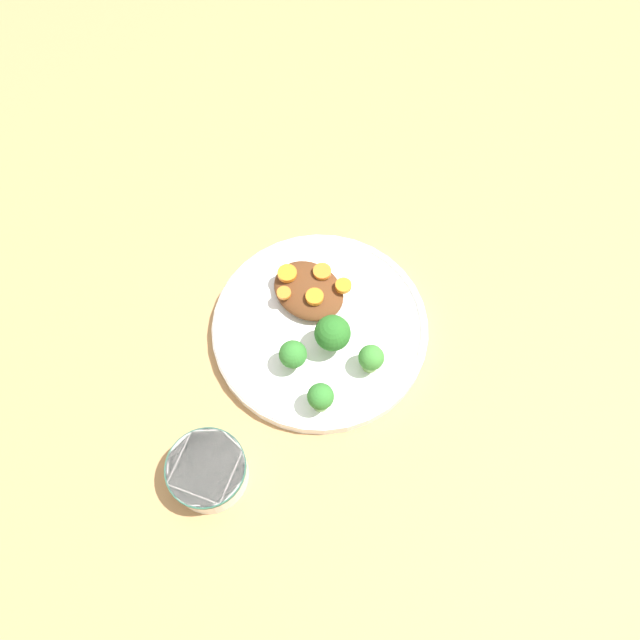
# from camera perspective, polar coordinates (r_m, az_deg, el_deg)

# --- Properties ---
(ground_plane) EXTENTS (4.00, 4.00, 0.00)m
(ground_plane) POSITION_cam_1_polar(r_m,az_deg,el_deg) (0.83, 0.00, -1.05)
(ground_plane) COLOR tan
(plate) EXTENTS (0.28, 0.28, 0.02)m
(plate) POSITION_cam_1_polar(r_m,az_deg,el_deg) (0.82, 0.00, -0.66)
(plate) COLOR white
(plate) RESTS_ON ground_plane
(dip_bowl) EXTENTS (0.09, 0.09, 0.05)m
(dip_bowl) POSITION_cam_1_polar(r_m,az_deg,el_deg) (0.76, -10.21, -13.40)
(dip_bowl) COLOR white
(dip_bowl) RESTS_ON ground_plane
(stew_mound) EXTENTS (0.10, 0.08, 0.02)m
(stew_mound) POSITION_cam_1_polar(r_m,az_deg,el_deg) (0.83, -1.05, 2.71)
(stew_mound) COLOR #5B3319
(stew_mound) RESTS_ON plate
(broccoli_floret_0) EXTENTS (0.04, 0.04, 0.05)m
(broccoli_floret_0) POSITION_cam_1_polar(r_m,az_deg,el_deg) (0.77, -2.49, -3.20)
(broccoli_floret_0) COLOR #7FA85B
(broccoli_floret_0) RESTS_ON plate
(broccoli_floret_1) EXTENTS (0.03, 0.03, 0.05)m
(broccoli_floret_1) POSITION_cam_1_polar(r_m,az_deg,el_deg) (0.75, 0.05, -7.10)
(broccoli_floret_1) COLOR #7FA85B
(broccoli_floret_1) RESTS_ON plate
(broccoli_floret_2) EXTENTS (0.03, 0.03, 0.04)m
(broccoli_floret_2) POSITION_cam_1_polar(r_m,az_deg,el_deg) (0.77, 4.92, -3.30)
(broccoli_floret_2) COLOR #759E51
(broccoli_floret_2) RESTS_ON plate
(broccoli_floret_3) EXTENTS (0.05, 0.05, 0.06)m
(broccoli_floret_3) POSITION_cam_1_polar(r_m,az_deg,el_deg) (0.77, 1.16, -1.25)
(broccoli_floret_3) COLOR #7FA85B
(broccoli_floret_3) RESTS_ON plate
(carrot_slice_0) EXTENTS (0.02, 0.02, 0.01)m
(carrot_slice_0) POSITION_cam_1_polar(r_m,az_deg,el_deg) (0.80, -0.50, 2.14)
(carrot_slice_0) COLOR orange
(carrot_slice_0) RESTS_ON stew_mound
(carrot_slice_1) EXTENTS (0.02, 0.02, 0.01)m
(carrot_slice_1) POSITION_cam_1_polar(r_m,az_deg,el_deg) (0.81, -3.32, 2.48)
(carrot_slice_1) COLOR orange
(carrot_slice_1) RESTS_ON stew_mound
(carrot_slice_2) EXTENTS (0.02, 0.02, 0.01)m
(carrot_slice_2) POSITION_cam_1_polar(r_m,az_deg,el_deg) (0.82, 0.20, 4.45)
(carrot_slice_2) COLOR orange
(carrot_slice_2) RESTS_ON stew_mound
(carrot_slice_3) EXTENTS (0.03, 0.03, 0.01)m
(carrot_slice_3) POSITION_cam_1_polar(r_m,az_deg,el_deg) (0.82, -3.02, 4.28)
(carrot_slice_3) COLOR orange
(carrot_slice_3) RESTS_ON stew_mound
(carrot_slice_4) EXTENTS (0.02, 0.02, 0.01)m
(carrot_slice_4) POSITION_cam_1_polar(r_m,az_deg,el_deg) (0.81, 2.15, 3.16)
(carrot_slice_4) COLOR orange
(carrot_slice_4) RESTS_ON stew_mound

